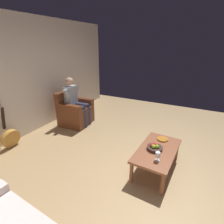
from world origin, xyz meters
name	(u,v)px	position (x,y,z in m)	size (l,w,h in m)	color
ground_plane	(151,165)	(0.00, 0.00, 0.00)	(7.14, 7.14, 0.00)	#A08156
wall_back	(25,78)	(0.00, -3.00, 1.33)	(6.32, 0.06, 2.65)	silver
armchair	(75,112)	(-0.80, -2.32, 0.33)	(0.81, 0.76, 0.90)	#5B2D19
person_seated	(75,100)	(-0.80, -2.28, 0.67)	(0.63, 0.62, 1.25)	#959DA8
coffee_table	(157,152)	(0.07, 0.10, 0.35)	(1.11, 0.64, 0.40)	brown
guitar	(10,137)	(0.76, -2.80, 0.23)	(0.39, 0.27, 1.02)	#BA8136
wine_glass_near	(158,155)	(0.37, 0.17, 0.50)	(0.07, 0.07, 0.15)	silver
fruit_bowl	(155,147)	(0.10, 0.06, 0.44)	(0.26, 0.26, 0.11)	#321F1A
decorative_dish	(163,139)	(-0.28, 0.11, 0.42)	(0.20, 0.20, 0.02)	#B06B24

